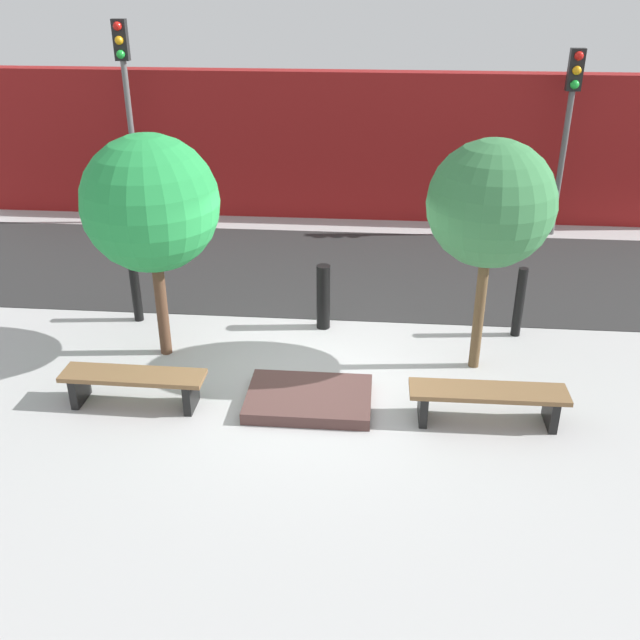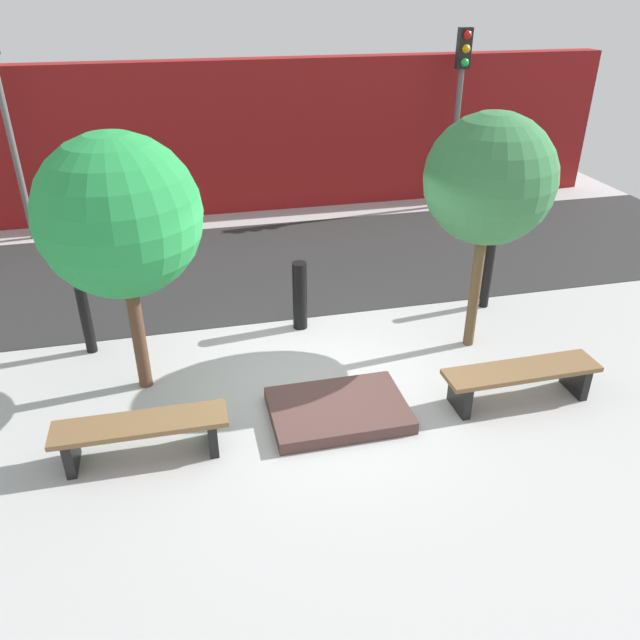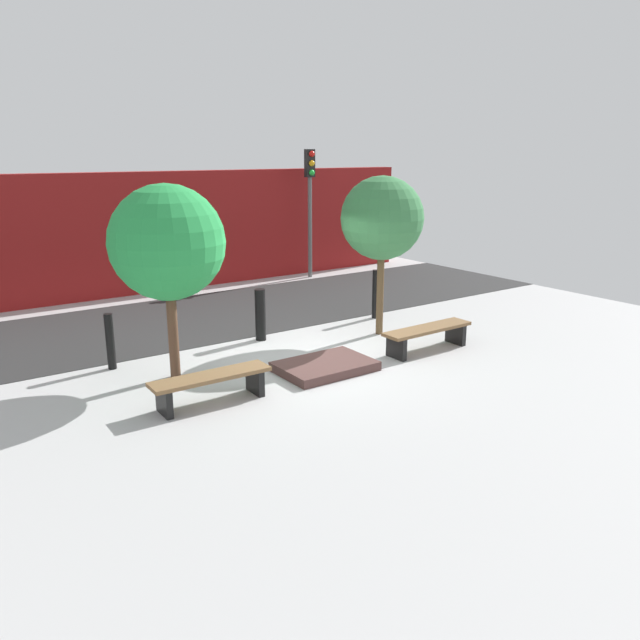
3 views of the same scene
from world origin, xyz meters
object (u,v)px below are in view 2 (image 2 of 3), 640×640
Objects in this scene: bollard_far_left at (86,320)px; traffic_light_mid_west at (460,88)px; bench_right at (521,377)px; tree_behind_left_bench at (119,217)px; tree_behind_right_bench at (489,180)px; bench_left at (141,431)px; bollard_left at (300,296)px; planter_bed at (338,410)px; bollard_center at (487,274)px.

traffic_light_mid_west reaches higher than bollard_far_left.
bollard_far_left reaches higher than bench_right.
tree_behind_left_bench reaches higher than bollard_far_left.
tree_behind_left_bench is 0.99× the size of tree_behind_right_bench.
traffic_light_mid_west is at bearing 68.98° from tree_behind_right_bench.
tree_behind_right_bench is at bearing 89.37° from bench_right.
bollard_left is at bearing 47.90° from bench_left.
bollard_left is at bearing 90.00° from planter_bed.
bollard_left is (0.00, 2.21, 0.44)m from planter_bed.
planter_bed is 3.72m from bollard_center.
bench_left is 2.25m from planter_bed.
tree_behind_right_bench is (0.00, 1.39, 2.03)m from bench_right.
traffic_light_mid_west is (4.45, 6.98, 2.48)m from planter_bed.
traffic_light_mid_west is at bearing 72.14° from bench_right.
bench_right reaches higher than bench_left.
bollard_far_left is at bearing -147.21° from traffic_light_mid_west.
bollard_far_left is 5.92m from bollard_center.
bollard_far_left is 0.27× the size of traffic_light_mid_west.
bollard_left is (2.22, 1.02, -1.73)m from tree_behind_left_bench.
planter_bed is (-2.22, 0.20, -0.26)m from bench_right.
tree_behind_right_bench reaches higher than tree_behind_left_bench.
tree_behind_left_bench is (-2.22, 1.19, 2.17)m from planter_bed.
bench_left is at bearing -162.67° from tree_behind_right_bench.
traffic_light_mid_west reaches higher than planter_bed.
traffic_light_mid_west is (1.49, 4.77, 2.01)m from bollard_center.
bench_left is 0.57× the size of tree_behind_right_bench.
tree_behind_left_bench reaches higher than bench_left.
traffic_light_mid_west is (2.23, 5.79, 0.19)m from tree_behind_right_bench.
tree_behind_left_bench is at bearing 180.00° from tree_behind_right_bench.
bollard_center reaches higher than bollard_left.
planter_bed is at bearing -36.68° from bollard_far_left.
tree_behind_right_bench is at bearing -125.94° from bollard_center.
traffic_light_mid_west is (7.41, 4.77, 2.06)m from bollard_far_left.
bollard_center is (5.18, 2.41, 0.22)m from bench_left.
planter_bed is (2.22, 0.20, -0.25)m from bench_left.
traffic_light_mid_west is (2.23, 7.18, 2.22)m from bench_right.
bench_left is 1.86× the size of bollard_far_left.
tree_behind_right_bench is (2.22, 1.19, 2.28)m from planter_bed.
bollard_left reaches higher than planter_bed.
tree_behind_right_bench is (4.45, 0.00, 0.12)m from tree_behind_left_bench.
traffic_light_mid_west reaches higher than bench_right.
bollard_far_left reaches higher than planter_bed.
tree_behind_right_bench is (4.45, 1.39, 2.03)m from bench_left.
bench_left is 1.77× the size of bollard_left.
traffic_light_mid_west is (6.67, 5.79, 0.31)m from tree_behind_left_bench.
traffic_light_mid_west reaches higher than bollard_center.
bench_left is at bearing -174.86° from planter_bed.
bench_left is at bearing -132.73° from bollard_left.
bollard_far_left is at bearing 143.32° from planter_bed.
bollard_far_left reaches higher than bench_left.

